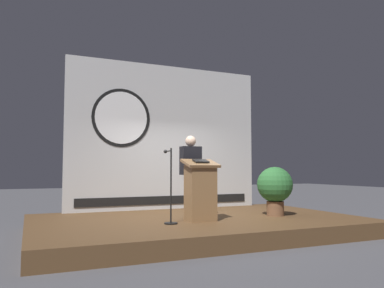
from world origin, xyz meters
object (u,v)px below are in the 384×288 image
speaker_person (191,176)px  microphone_stand (170,198)px  podium (200,191)px  potted_plant (275,187)px

speaker_person → microphone_stand: (-0.65, -0.59, -0.38)m
podium → microphone_stand: 0.67m
microphone_stand → potted_plant: bearing=5.1°
podium → speaker_person: (0.00, 0.48, 0.27)m
podium → speaker_person: size_ratio=0.71×
speaker_person → potted_plant: (1.78, -0.37, -0.24)m
speaker_person → potted_plant: bearing=-11.7°
speaker_person → microphone_stand: speaker_person is taller
speaker_person → microphone_stand: bearing=-138.1°
podium → microphone_stand: (-0.65, -0.11, -0.11)m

